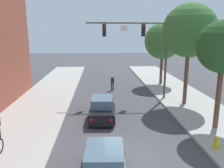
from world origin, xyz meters
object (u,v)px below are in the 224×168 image
fire_hydrant (216,143)px  street_tree_second (190,31)px  car_following_grey (104,166)px  street_tree_third (163,41)px  traffic_signal_mast (144,41)px  car_lead_black (102,109)px  pedestrian_crossing_road (112,82)px  street_tree_nearest (224,47)px

fire_hydrant → street_tree_second: bearing=80.7°
car_following_grey → street_tree_third: (7.21, 17.49, 4.47)m
street_tree_second → traffic_signal_mast: bearing=152.2°
car_lead_black → street_tree_second: street_tree_second is taller
street_tree_third → pedestrian_crossing_road: bearing=-159.0°
pedestrian_crossing_road → street_tree_third: (5.93, 2.27, 4.28)m
street_tree_nearest → fire_hydrant: bearing=-116.9°
street_tree_nearest → car_lead_black: bearing=161.4°
car_following_grey → street_tree_nearest: size_ratio=0.64×
street_tree_nearest → street_tree_third: bearing=90.4°
pedestrian_crossing_road → street_tree_nearest: 12.79m
traffic_signal_mast → pedestrian_crossing_road: bearing=125.6°
traffic_signal_mast → car_following_grey: 13.10m
pedestrian_crossing_road → traffic_signal_mast: bearing=-54.4°
pedestrian_crossing_road → street_tree_third: size_ratio=0.23×
fire_hydrant → street_tree_third: size_ratio=0.10×
traffic_signal_mast → fire_hydrant: bearing=-77.7°
pedestrian_crossing_road → fire_hydrant: pedestrian_crossing_road is taller
pedestrian_crossing_road → street_tree_nearest: street_tree_nearest is taller
pedestrian_crossing_road → street_tree_second: size_ratio=0.20×
traffic_signal_mast → car_lead_black: size_ratio=1.74×
traffic_signal_mast → car_lead_black: traffic_signal_mast is taller
traffic_signal_mast → fire_hydrant: (2.07, -9.55, -4.87)m
car_following_grey → pedestrian_crossing_road: (1.28, 15.21, 0.19)m
traffic_signal_mast → street_tree_nearest: size_ratio=1.11×
pedestrian_crossing_road → fire_hydrant: 13.93m
street_tree_third → car_following_grey: bearing=-112.4°
traffic_signal_mast → fire_hydrant: traffic_signal_mast is taller
street_tree_nearest → street_tree_second: 5.17m
fire_hydrant → street_tree_second: 9.77m
traffic_signal_mast → street_tree_nearest: traffic_signal_mast is taller
car_lead_black → pedestrian_crossing_road: (1.23, 7.99, 0.19)m
street_tree_nearest → street_tree_third: size_ratio=0.95×
pedestrian_crossing_road → street_tree_second: bearing=-42.1°
car_following_grey → street_tree_second: 13.41m
car_lead_black → fire_hydrant: 7.81m
street_tree_nearest → pedestrian_crossing_road: bearing=120.0°
fire_hydrant → street_tree_nearest: street_tree_nearest is taller
car_following_grey → street_tree_second: (7.19, 9.87, 5.55)m
car_following_grey → fire_hydrant: car_following_grey is taller
car_following_grey → fire_hydrant: 6.28m
street_tree_second → car_lead_black: bearing=-159.7°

